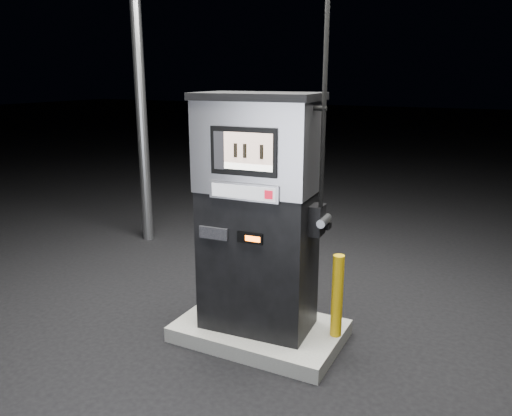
% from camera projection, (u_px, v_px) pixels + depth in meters
% --- Properties ---
extents(ground, '(80.00, 80.00, 0.00)m').
position_uv_depth(ground, '(260.00, 337.00, 5.00)').
color(ground, black).
rests_on(ground, ground).
extents(pump_island, '(1.60, 1.00, 0.15)m').
position_uv_depth(pump_island, '(260.00, 331.00, 4.98)').
color(pump_island, slate).
rests_on(pump_island, ground).
extents(fuel_dispenser, '(1.25, 0.73, 4.66)m').
position_uv_depth(fuel_dispenser, '(258.00, 213.00, 4.65)').
color(fuel_dispenser, black).
rests_on(fuel_dispenser, pump_island).
extents(bollard_left, '(0.12, 0.12, 0.82)m').
position_uv_depth(bollard_left, '(219.00, 271.00, 5.22)').
color(bollard_left, gold).
rests_on(bollard_left, pump_island).
extents(bollard_right, '(0.12, 0.12, 0.80)m').
position_uv_depth(bollard_right, '(337.00, 296.00, 4.64)').
color(bollard_right, gold).
rests_on(bollard_right, pump_island).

